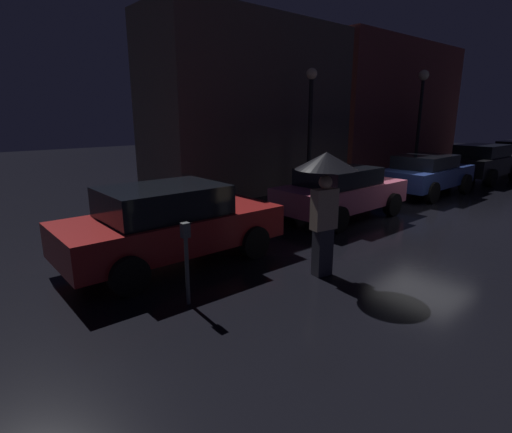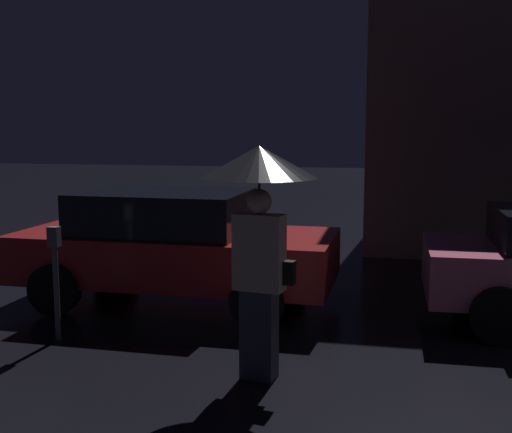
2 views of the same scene
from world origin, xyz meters
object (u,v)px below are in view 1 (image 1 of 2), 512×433
(parked_car_red, at_px, (170,223))
(parked_car_pink, at_px, (341,191))
(parked_car_blue, at_px, (426,173))
(street_lamp_far, at_px, (421,102))
(street_lamp_near, at_px, (310,115))
(pedestrian_with_umbrella, at_px, (326,181))
(parked_car_black, at_px, (482,162))
(parking_meter, at_px, (186,255))

(parked_car_red, bearing_deg, parked_car_pink, 0.55)
(parked_car_blue, distance_m, street_lamp_far, 5.09)
(parked_car_red, xyz_separation_m, street_lamp_near, (6.80, 2.55, 1.98))
(parked_car_pink, distance_m, pedestrian_with_umbrella, 4.35)
(parked_car_red, height_order, parked_car_blue, parked_car_red)
(parked_car_red, height_order, parked_car_black, parked_car_black)
(pedestrian_with_umbrella, relative_size, parking_meter, 1.71)
(parked_car_blue, xyz_separation_m, parking_meter, (-10.85, -1.78, 0.04))
(parked_car_pink, relative_size, parked_car_black, 0.95)
(parked_car_red, relative_size, parking_meter, 3.32)
(parked_car_pink, relative_size, parking_meter, 3.12)
(street_lamp_near, distance_m, street_lamp_far, 7.08)
(street_lamp_near, height_order, street_lamp_far, street_lamp_far)
(street_lamp_far, bearing_deg, parking_meter, -164.15)
(pedestrian_with_umbrella, xyz_separation_m, parking_meter, (-2.40, 0.59, -0.91))
(parked_car_red, distance_m, parked_car_pink, 5.23)
(parked_car_blue, relative_size, pedestrian_with_umbrella, 1.88)
(parked_car_red, height_order, parked_car_pink, parked_car_red)
(parked_car_black, bearing_deg, parked_car_pink, -179.05)
(parked_car_black, relative_size, parking_meter, 3.27)
(street_lamp_near, bearing_deg, parked_car_pink, -121.44)
(parked_car_blue, bearing_deg, parked_car_black, -2.18)
(parked_car_black, bearing_deg, parked_car_blue, -179.75)
(parking_meter, bearing_deg, parked_car_blue, 9.30)
(parked_car_red, distance_m, street_lamp_far, 14.28)
(parked_car_black, height_order, street_lamp_near, street_lamp_near)
(parked_car_blue, xyz_separation_m, street_lamp_near, (-3.32, 2.55, 2.01))
(parked_car_blue, distance_m, parked_car_black, 4.77)
(street_lamp_far, bearing_deg, parked_car_blue, -147.66)
(parking_meter, xyz_separation_m, street_lamp_near, (7.53, 4.33, 1.97))
(parked_car_blue, height_order, pedestrian_with_umbrella, pedestrian_with_umbrella)
(parked_car_red, xyz_separation_m, parked_car_black, (14.89, -0.09, 0.03))
(parking_meter, height_order, street_lamp_far, street_lamp_far)
(pedestrian_with_umbrella, distance_m, parking_meter, 2.64)
(pedestrian_with_umbrella, relative_size, street_lamp_far, 0.47)
(parked_car_pink, xyz_separation_m, street_lamp_near, (1.58, 2.58, 2.02))
(parked_car_blue, height_order, street_lamp_near, street_lamp_near)
(parked_car_pink, bearing_deg, parked_car_blue, -0.07)
(parked_car_blue, xyz_separation_m, pedestrian_with_umbrella, (-8.45, -2.36, 0.94))
(pedestrian_with_umbrella, distance_m, street_lamp_near, 7.18)
(pedestrian_with_umbrella, bearing_deg, parking_meter, 176.08)
(parked_car_red, bearing_deg, parked_car_blue, 0.88)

